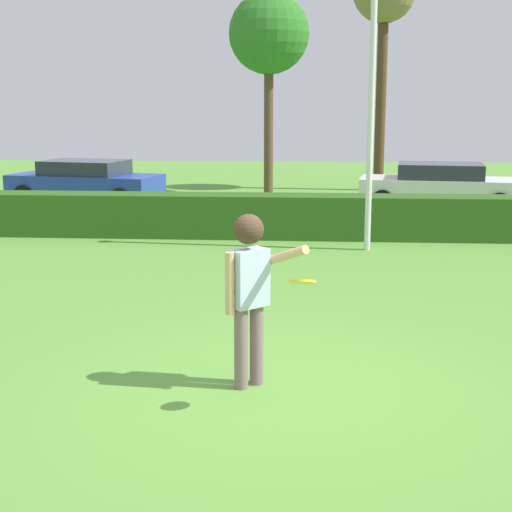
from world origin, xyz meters
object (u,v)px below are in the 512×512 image
at_px(person, 249,281).
at_px(frisbee, 302,282).
at_px(parked_car_blue, 85,180).
at_px(oak_tree, 269,35).
at_px(lamppost, 372,82).
at_px(parked_car_white, 440,184).

bearing_deg(person, frisbee, -52.19).
height_order(person, parked_car_blue, person).
height_order(person, oak_tree, oak_tree).
bearing_deg(lamppost, oak_tree, 105.46).
height_order(person, frisbee, person).
distance_m(frisbee, oak_tree, 17.32).
xyz_separation_m(lamppost, parked_car_white, (2.34, 5.84, -2.53)).
xyz_separation_m(lamppost, oak_tree, (-2.44, 8.81, 1.60)).
bearing_deg(oak_tree, frisbee, -85.78).
xyz_separation_m(frisbee, parked_car_blue, (-6.28, 14.32, -0.58)).
height_order(parked_car_white, oak_tree, oak_tree).
relative_size(person, parked_car_white, 0.40).
xyz_separation_m(person, parked_car_white, (4.05, 13.25, -0.41)).
distance_m(frisbee, parked_car_white, 14.38).
bearing_deg(lamppost, person, -103.04).
xyz_separation_m(frisbee, oak_tree, (-1.25, 16.90, 3.55)).
distance_m(person, oak_tree, 16.66).
bearing_deg(parked_car_white, oak_tree, 148.09).
height_order(person, lamppost, lamppost).
height_order(frisbee, lamppost, lamppost).
relative_size(parked_car_blue, parked_car_white, 1.02).
xyz_separation_m(person, oak_tree, (-0.72, 16.22, 3.72)).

